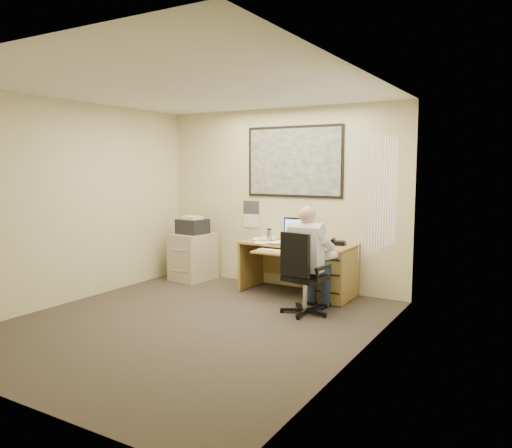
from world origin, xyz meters
The scene contains 8 objects.
room_shell centered at (0.00, 0.00, 1.35)m, with size 4.00×4.50×2.70m.
desk centered at (0.81, 1.90, 0.44)m, with size 1.60×0.97×1.08m.
world_map centered at (0.22, 2.23, 1.90)m, with size 1.56×0.03×1.06m, color #1E4C93.
wall_calendar centered at (-0.53, 2.24, 1.08)m, with size 0.28×0.01×0.42m, color white.
window_blinds centered at (1.97, 0.80, 1.55)m, with size 0.06×1.40×1.30m, color white, non-canonical shape.
filing_cabinet centered at (-1.40, 1.86, 0.45)m, with size 0.60×0.70×1.04m.
office_chair centered at (0.98, 1.01, 0.30)m, with size 0.71×0.71×1.04m.
person centered at (0.97, 1.09, 0.67)m, with size 0.57×0.81×1.34m, color silver, non-canonical shape.
Camera 1 is at (3.53, -4.49, 1.82)m, focal length 35.00 mm.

